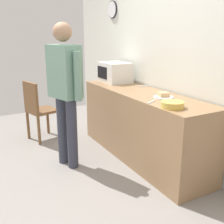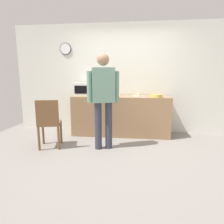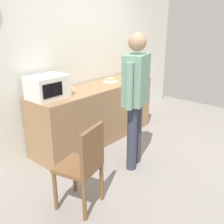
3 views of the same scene
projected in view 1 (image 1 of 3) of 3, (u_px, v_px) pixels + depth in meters
ground_plane at (55, 179)px, 3.19m from camera, size 6.00×6.00×0.00m
back_wall at (169, 60)px, 3.57m from camera, size 5.40×0.13×2.60m
kitchen_counter at (141, 125)px, 3.65m from camera, size 2.22×0.62×0.91m
microwave at (115, 72)px, 4.23m from camera, size 0.50×0.39×0.30m
sandwich_plate at (163, 96)px, 3.20m from camera, size 0.24×0.24×0.07m
salad_bowl at (173, 105)px, 2.77m from camera, size 0.24×0.24×0.07m
fork_utensil at (144, 86)px, 3.87m from camera, size 0.07×0.17×0.01m
spoon_utensil at (151, 102)px, 3.00m from camera, size 0.10×0.16×0.01m
person_standing at (65, 86)px, 3.27m from camera, size 0.57×0.35×1.76m
wooden_chair at (38, 108)px, 4.22m from camera, size 0.49×0.49×0.94m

